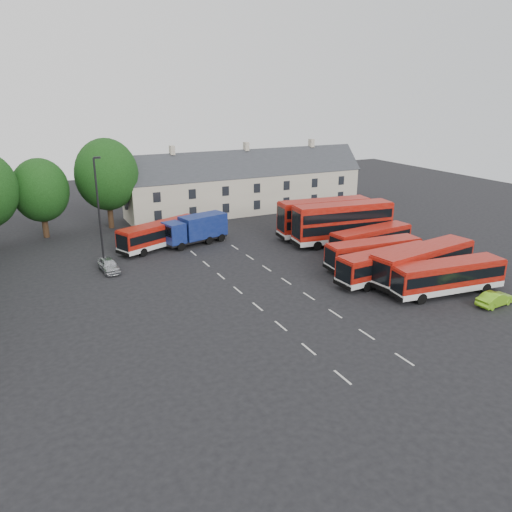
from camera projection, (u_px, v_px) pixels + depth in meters
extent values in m
plane|color=black|center=(247.00, 298.00, 43.08)|extent=(140.00, 140.00, 0.00)
cube|color=beige|center=(343.00, 377.00, 31.15)|extent=(0.15, 1.80, 0.01)
cube|color=beige|center=(309.00, 349.00, 34.56)|extent=(0.15, 1.80, 0.01)
cube|color=beige|center=(281.00, 326.00, 37.96)|extent=(0.15, 1.80, 0.01)
cube|color=beige|center=(258.00, 307.00, 41.37)|extent=(0.15, 1.80, 0.01)
cube|color=beige|center=(238.00, 290.00, 44.78)|extent=(0.15, 1.80, 0.01)
cube|color=beige|center=(221.00, 276.00, 48.19)|extent=(0.15, 1.80, 0.01)
cube|color=beige|center=(206.00, 264.00, 51.60)|extent=(0.15, 1.80, 0.01)
cube|color=beige|center=(193.00, 253.00, 55.00)|extent=(0.15, 1.80, 0.01)
cube|color=beige|center=(182.00, 244.00, 58.41)|extent=(0.15, 1.80, 0.01)
cube|color=beige|center=(404.00, 359.00, 33.24)|extent=(0.15, 1.80, 0.01)
cube|color=beige|center=(367.00, 334.00, 36.65)|extent=(0.15, 1.80, 0.01)
cube|color=beige|center=(335.00, 314.00, 40.06)|extent=(0.15, 1.80, 0.01)
cube|color=beige|center=(309.00, 296.00, 43.46)|extent=(0.15, 1.80, 0.01)
cube|color=beige|center=(286.00, 281.00, 46.87)|extent=(0.15, 1.80, 0.01)
cube|color=beige|center=(267.00, 268.00, 50.28)|extent=(0.15, 1.80, 0.01)
cube|color=beige|center=(250.00, 257.00, 53.69)|extent=(0.15, 1.80, 0.01)
cube|color=beige|center=(235.00, 247.00, 57.10)|extent=(0.15, 1.80, 0.01)
cube|color=beige|center=(221.00, 238.00, 60.50)|extent=(0.15, 1.80, 0.01)
cylinder|color=black|center=(45.00, 223.00, 60.53)|extent=(0.70, 0.70, 3.50)
ellipsoid|color=black|center=(40.00, 190.00, 59.25)|extent=(6.60, 6.60, 7.59)
cylinder|color=black|center=(110.00, 212.00, 64.62)|extent=(0.70, 0.70, 4.20)
ellipsoid|color=black|center=(107.00, 174.00, 63.08)|extent=(7.92, 7.92, 9.11)
cube|color=beige|center=(246.00, 193.00, 73.63)|extent=(35.00, 7.00, 5.50)
cube|color=#2D3035|center=(246.00, 174.00, 72.77)|extent=(35.70, 7.13, 7.13)
cube|color=beige|center=(172.00, 150.00, 66.92)|extent=(0.60, 0.90, 1.20)
cube|color=beige|center=(246.00, 146.00, 71.52)|extent=(0.60, 0.90, 1.20)
cube|color=beige|center=(311.00, 143.00, 76.12)|extent=(0.60, 0.90, 1.20)
cube|color=silver|center=(446.00, 286.00, 43.71)|extent=(10.82, 3.58, 0.53)
cube|color=#941409|center=(448.00, 273.00, 43.33)|extent=(10.82, 3.58, 1.88)
cube|color=black|center=(448.00, 273.00, 43.31)|extent=(10.40, 3.59, 0.92)
cube|color=#941409|center=(449.00, 263.00, 43.02)|extent=(10.59, 3.46, 0.12)
cylinder|color=black|center=(421.00, 299.00, 41.73)|extent=(0.99, 0.38, 0.96)
cylinder|color=black|center=(468.00, 280.00, 45.85)|extent=(0.99, 0.38, 0.96)
cube|color=silver|center=(421.00, 272.00, 46.81)|extent=(12.05, 4.37, 0.59)
cube|color=#941409|center=(423.00, 259.00, 46.39)|extent=(12.05, 4.37, 2.09)
cube|color=black|center=(423.00, 258.00, 46.37)|extent=(11.59, 4.37, 1.02)
cube|color=#941409|center=(424.00, 248.00, 46.05)|extent=(11.80, 4.23, 0.13)
cylinder|color=black|center=(405.00, 288.00, 43.93)|extent=(1.10, 0.45, 1.07)
cylinder|color=black|center=(435.00, 264.00, 49.88)|extent=(1.10, 0.45, 1.07)
cube|color=silver|center=(387.00, 274.00, 46.72)|extent=(10.72, 3.02, 0.53)
cube|color=#941409|center=(388.00, 261.00, 46.34)|extent=(10.72, 3.02, 1.88)
cube|color=black|center=(388.00, 261.00, 46.33)|extent=(10.30, 3.05, 0.92)
cube|color=#941409|center=(389.00, 251.00, 46.03)|extent=(10.50, 2.91, 0.12)
cylinder|color=black|center=(367.00, 287.00, 44.32)|extent=(0.98, 0.32, 0.96)
cylinder|color=black|center=(405.00, 267.00, 49.29)|extent=(0.98, 0.32, 0.96)
cube|color=silver|center=(373.00, 261.00, 50.32)|extent=(10.16, 2.97, 0.50)
cube|color=#941409|center=(374.00, 250.00, 49.96)|extent=(10.16, 2.97, 1.78)
cube|color=black|center=(374.00, 250.00, 49.95)|extent=(9.77, 2.99, 0.87)
cube|color=#941409|center=(374.00, 241.00, 49.67)|extent=(9.96, 2.86, 0.11)
cylinder|color=black|center=(351.00, 271.00, 48.34)|extent=(0.93, 0.32, 0.91)
cylinder|color=black|center=(392.00, 257.00, 52.45)|extent=(0.93, 0.32, 0.91)
cube|color=silver|center=(370.00, 247.00, 54.76)|extent=(10.30, 3.41, 0.51)
cube|color=#941409|center=(371.00, 237.00, 54.39)|extent=(10.30, 3.41, 1.79)
cube|color=black|center=(371.00, 237.00, 54.38)|extent=(9.91, 3.42, 0.87)
cube|color=#941409|center=(372.00, 229.00, 54.10)|extent=(10.09, 3.29, 0.11)
cylinder|color=black|center=(355.00, 257.00, 52.35)|extent=(0.94, 0.36, 0.92)
cylinder|color=black|center=(384.00, 242.00, 57.32)|extent=(0.94, 0.36, 0.92)
cube|color=silver|center=(342.00, 237.00, 58.06)|extent=(11.99, 4.02, 0.59)
cube|color=#941409|center=(343.00, 220.00, 57.40)|extent=(11.99, 4.02, 3.58)
cube|color=black|center=(342.00, 226.00, 57.62)|extent=(11.53, 4.03, 1.02)
cube|color=#941409|center=(344.00, 204.00, 56.82)|extent=(11.74, 3.89, 0.13)
cylinder|color=black|center=(317.00, 246.00, 55.88)|extent=(1.10, 0.42, 1.07)
cylinder|color=black|center=(364.00, 234.00, 60.42)|extent=(1.10, 0.42, 1.07)
cube|color=black|center=(343.00, 214.00, 57.18)|extent=(11.53, 4.03, 1.02)
cube|color=silver|center=(323.00, 231.00, 60.91)|extent=(11.55, 3.81, 0.57)
cube|color=#941409|center=(324.00, 215.00, 60.28)|extent=(11.55, 3.81, 3.45)
cube|color=black|center=(324.00, 220.00, 60.49)|extent=(11.10, 3.82, 0.98)
cube|color=#941409|center=(325.00, 200.00, 59.72)|extent=(11.31, 3.68, 0.12)
cylinder|color=black|center=(300.00, 238.00, 58.79)|extent=(1.06, 0.40, 1.03)
cylinder|color=black|center=(345.00, 228.00, 63.20)|extent=(1.06, 0.40, 1.03)
cube|color=black|center=(324.00, 209.00, 60.07)|extent=(11.10, 3.82, 0.98)
cube|color=silver|center=(161.00, 242.00, 56.73)|extent=(10.46, 6.24, 0.52)
cube|color=#941409|center=(160.00, 232.00, 56.36)|extent=(10.46, 6.24, 1.84)
cube|color=black|center=(160.00, 231.00, 56.35)|extent=(10.10, 6.13, 0.90)
cube|color=#941409|center=(160.00, 223.00, 56.06)|extent=(10.23, 6.07, 0.11)
cylinder|color=black|center=(143.00, 252.00, 53.77)|extent=(0.97, 0.61, 0.94)
cylinder|color=black|center=(177.00, 236.00, 59.86)|extent=(0.97, 0.61, 0.94)
cube|color=black|center=(196.00, 239.00, 58.07)|extent=(7.90, 3.84, 0.29)
cube|color=navy|center=(174.00, 233.00, 55.90)|extent=(2.43, 2.78, 2.29)
cube|color=black|center=(167.00, 231.00, 55.24)|extent=(0.59, 1.99, 1.15)
cube|color=navy|center=(203.00, 226.00, 58.29)|extent=(5.86, 3.64, 2.58)
cylinder|color=black|center=(181.00, 247.00, 55.69)|extent=(0.99, 0.49, 0.95)
cylinder|color=black|center=(211.00, 234.00, 60.67)|extent=(0.99, 0.49, 0.95)
imported|color=#B4B7BC|center=(109.00, 265.00, 49.24)|extent=(1.85, 3.97, 1.32)
imported|color=#78C61E|center=(495.00, 299.00, 41.43)|extent=(3.69, 1.58, 1.18)
cylinder|color=black|center=(99.00, 213.00, 49.51)|extent=(0.20, 0.20, 10.93)
cube|color=black|center=(97.00, 158.00, 47.87)|extent=(0.70, 0.40, 0.20)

